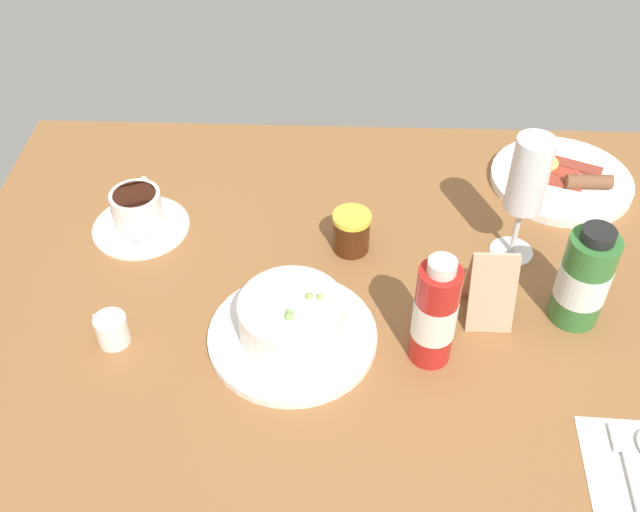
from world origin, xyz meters
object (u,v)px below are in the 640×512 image
object	(u,v)px
menu_card	(491,286)
breakfast_plate	(560,178)
sauce_bottle_red	(435,314)
creamer_jug	(111,329)
wine_glass	(528,181)
coffee_cup	(139,214)
jam_jar	(351,232)
porridge_bowl	(292,323)
sauce_bottle_green	(584,278)

from	to	relation	value
menu_card	breakfast_plate	bearing A→B (deg)	61.87
sauce_bottle_red	creamer_jug	bearing A→B (deg)	178.80
wine_glass	menu_card	xyz separation A→B (cm)	(-5.31, -12.32, -7.63)
wine_glass	sauce_bottle_red	xyz separation A→B (cm)	(-13.24, -19.47, -5.45)
creamer_jug	wine_glass	size ratio (longest dim) A/B	0.26
coffee_cup	creamer_jug	world-z (taller)	coffee_cup
creamer_jug	jam_jar	size ratio (longest dim) A/B	0.80
sauce_bottle_red	wine_glass	bearing A→B (deg)	55.79
porridge_bowl	coffee_cup	xyz separation A→B (cm)	(-24.00, 21.01, -0.42)
sauce_bottle_red	breakfast_plate	world-z (taller)	sauce_bottle_red
jam_jar	menu_card	world-z (taller)	menu_card
wine_glass	breakfast_plate	distance (cm)	22.81
wine_glass	sauce_bottle_red	bearing A→B (deg)	-124.21
creamer_jug	jam_jar	distance (cm)	35.54
porridge_bowl	wine_glass	xyz separation A→B (cm)	(30.57, 17.66, 9.77)
wine_glass	sauce_bottle_green	xyz separation A→B (cm)	(6.17, -12.16, -6.02)
creamer_jug	sauce_bottle_green	xyz separation A→B (cm)	(59.63, 6.47, 4.76)
porridge_bowl	menu_card	distance (cm)	25.90
jam_jar	menu_card	size ratio (longest dim) A/B	0.58
breakfast_plate	wine_glass	bearing A→B (deg)	-121.45
porridge_bowl	creamer_jug	bearing A→B (deg)	-177.58
sauce_bottle_green	porridge_bowl	bearing A→B (deg)	-171.49
wine_glass	creamer_jug	bearing A→B (deg)	-160.79
jam_jar	sauce_bottle_red	world-z (taller)	sauce_bottle_red
porridge_bowl	jam_jar	xyz separation A→B (cm)	(7.39, 17.63, -0.02)
porridge_bowl	creamer_jug	size ratio (longest dim) A/B	4.33
creamer_jug	sauce_bottle_green	size ratio (longest dim) A/B	0.33
creamer_jug	sauce_bottle_red	xyz separation A→B (cm)	(40.22, -0.84, 5.33)
porridge_bowl	wine_glass	distance (cm)	36.63
sauce_bottle_red	porridge_bowl	bearing A→B (deg)	174.04
jam_jar	menu_card	xyz separation A→B (cm)	(17.87, -12.29, 2.15)
sauce_bottle_green	sauce_bottle_red	xyz separation A→B (cm)	(-19.41, -7.31, 0.57)
porridge_bowl	wine_glass	world-z (taller)	wine_glass
wine_glass	jam_jar	xyz separation A→B (cm)	(-23.18, -0.03, -9.78)
jam_jar	breakfast_plate	xyz separation A→B (cm)	(33.31, 16.60, -2.19)
wine_glass	sauce_bottle_red	size ratio (longest dim) A/B	1.20
jam_jar	creamer_jug	bearing A→B (deg)	-148.44
porridge_bowl	sauce_bottle_red	size ratio (longest dim) A/B	1.34
porridge_bowl	jam_jar	size ratio (longest dim) A/B	3.48
porridge_bowl	creamer_jug	world-z (taller)	porridge_bowl
sauce_bottle_green	breakfast_plate	xyz separation A→B (cm)	(3.96, 28.73, -5.95)
porridge_bowl	menu_card	xyz separation A→B (cm)	(25.26, 5.34, 2.14)
breakfast_plate	creamer_jug	bearing A→B (deg)	-151.04
coffee_cup	jam_jar	distance (cm)	31.57
coffee_cup	creamer_jug	distance (cm)	22.01
coffee_cup	porridge_bowl	bearing A→B (deg)	-41.20
breakfast_plate	coffee_cup	bearing A→B (deg)	-168.45
creamer_jug	wine_glass	world-z (taller)	wine_glass
sauce_bottle_green	sauce_bottle_red	size ratio (longest dim) A/B	0.92
jam_jar	menu_card	bearing A→B (deg)	-34.51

